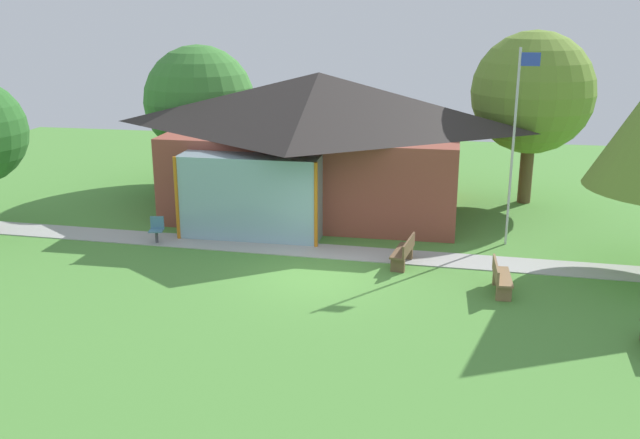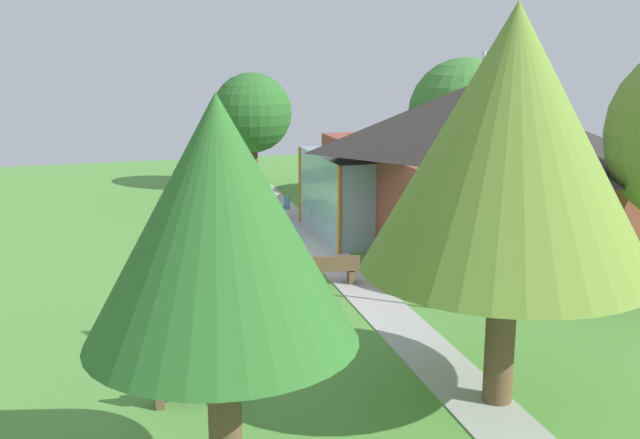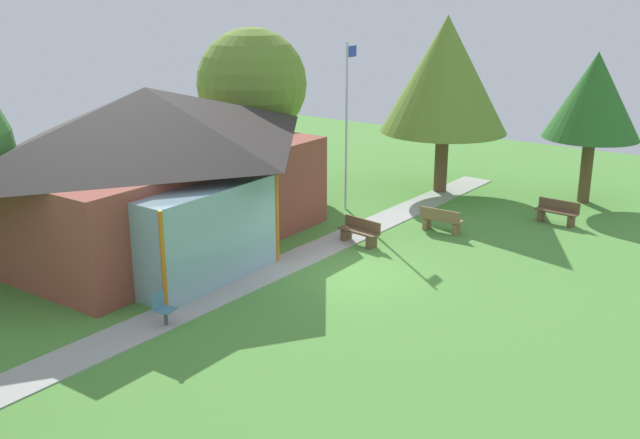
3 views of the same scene
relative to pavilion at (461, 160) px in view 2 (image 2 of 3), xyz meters
name	(u,v)px [view 2 (image 2 of 3)]	position (x,y,z in m)	size (l,w,h in m)	color
ground_plane	(269,265)	(1.32, -6.81, -2.64)	(44.00, 44.00, 0.00)	#54933D
pavilion	(461,160)	(0.00, 0.00, 0.00)	(11.28, 8.62, 5.09)	brown
footpath	(333,259)	(1.32, -4.84, -2.62)	(25.51, 1.30, 0.03)	#ADADA8
flagpole	(479,175)	(6.86, -3.01, 0.77)	(0.64, 0.08, 6.23)	silver
bench_mid_right	(300,309)	(6.42, -7.23, -2.24)	(0.49, 1.51, 0.84)	olive
bench_lawn_far_right	(190,383)	(9.69, -10.19, -2.24)	(0.52, 1.52, 0.84)	brown
bench_rear_near_path	(331,271)	(3.71, -5.63, -2.24)	(0.65, 1.55, 0.84)	brown
patio_chair_west	(284,209)	(-4.35, -4.97, -2.22)	(0.51, 0.51, 0.86)	teal
tree_behind_pavilion_left	(465,115)	(-5.56, 2.93, 0.92)	(4.62, 4.62, 5.88)	brown
tree_far_east	(219,224)	(13.14, -10.10, 1.51)	(3.64, 3.64, 5.82)	brown
tree_east_hedge	(511,141)	(11.20, -4.80, 2.14)	(5.08, 5.08, 7.09)	brown
tree_west_hedge	(252,113)	(-10.66, -4.82, 0.76)	(3.52, 3.52, 5.18)	brown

